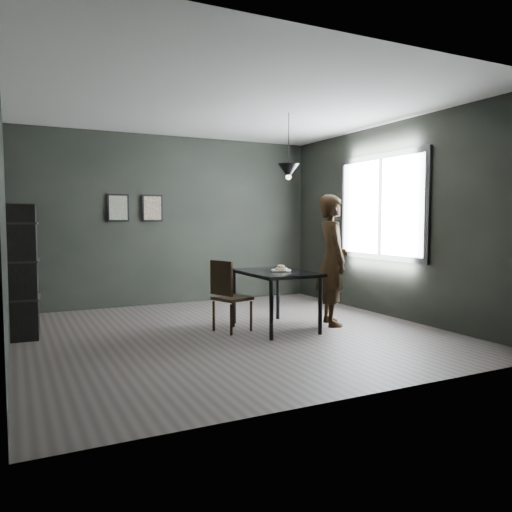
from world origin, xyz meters
name	(u,v)px	position (x,y,z in m)	size (l,w,h in m)	color
ground	(233,333)	(0.00, 0.00, 0.00)	(5.00, 5.00, 0.00)	#383330
back_wall	(173,220)	(0.00, 2.50, 1.40)	(5.00, 0.10, 2.80)	black
ceiling	(232,104)	(0.00, 0.00, 2.80)	(5.00, 5.00, 0.02)	silver
window_assembly	(380,207)	(2.47, 0.20, 1.60)	(0.04, 1.96, 1.56)	white
cafe_table	(275,277)	(0.60, 0.00, 0.67)	(0.80, 1.20, 0.75)	black
white_plate	(281,271)	(0.65, -0.07, 0.76)	(0.23, 0.23, 0.01)	white
donut_pile	(281,268)	(0.65, -0.07, 0.79)	(0.18, 0.18, 0.08)	beige
woman	(332,260)	(1.40, -0.12, 0.87)	(0.64, 0.42, 1.74)	black
wood_chair	(227,291)	(-0.03, 0.08, 0.51)	(0.49, 0.49, 0.91)	black
shelf_unit	(24,271)	(-2.32, 0.90, 0.80)	(0.30, 0.53, 1.59)	black
pendant_lamp	(288,171)	(0.85, 0.10, 2.05)	(0.28, 0.28, 0.86)	black
framed_print_left	(118,208)	(-0.90, 2.47, 1.60)	(0.34, 0.04, 0.44)	black
framed_print_right	(152,208)	(-0.35, 2.47, 1.60)	(0.34, 0.04, 0.44)	black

